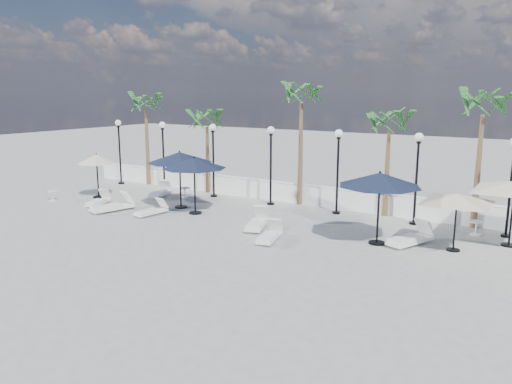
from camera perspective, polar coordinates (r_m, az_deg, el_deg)
The scene contains 29 objects.
ground at distance 19.53m, azimuth -8.16°, elevation -5.00°, with size 100.00×100.00×0.00m, color gray.
balustrade at distance 25.41m, azimuth 2.83°, elevation 0.03°, with size 26.00×0.30×1.01m.
lamppost_0 at distance 30.90m, azimuth -15.37°, elevation 5.47°, with size 0.36×0.36×3.84m.
lamppost_1 at distance 28.42m, azimuth -10.57°, elevation 5.19°, with size 0.36×0.36×3.84m.
lamppost_2 at distance 26.17m, azimuth -4.92°, elevation 4.82°, with size 0.36×0.36×3.84m.
lamppost_3 at distance 24.23m, azimuth 1.71°, elevation 4.33°, with size 0.36×0.36×3.84m.
lamppost_4 at distance 22.66m, azimuth 9.35°, elevation 3.69°, with size 0.36×0.36×3.84m.
lamppost_5 at distance 21.55m, azimuth 17.95°, elevation 2.89°, with size 0.36×0.36×3.84m.
lamppost_6 at distance 20.97m, azimuth 27.22°, elevation 1.95°, with size 0.36×0.36×3.84m.
palm_0 at distance 30.24m, azimuth -12.49°, elevation 9.37°, with size 2.60×2.60×5.50m.
palm_1 at distance 27.30m, azimuth -5.63°, elevation 7.75°, with size 2.60×2.60×4.70m.
palm_2 at distance 24.16m, azimuth 5.22°, elevation 10.51°, with size 2.60×2.60×6.10m.
palm_3 at distance 22.57m, azimuth 14.99°, elevation 7.15°, with size 2.60×2.60×4.90m.
palm_4 at distance 21.71m, azimuth 24.53°, elevation 8.42°, with size 2.60×2.60×5.70m.
lounger_0 at distance 25.62m, azimuth -17.56°, elevation -0.99°, with size 1.09×1.76×0.63m.
lounger_1 at distance 26.94m, azimuth -10.88°, elevation -0.01°, with size 1.22×1.97×0.70m.
lounger_2 at distance 22.98m, azimuth -11.87°, elevation -2.09°, with size 0.70×1.69×0.62m.
lounger_3 at distance 24.12m, azimuth -16.10°, elevation -1.54°, with size 1.14×2.14×0.77m.
lounger_4 at distance 18.67m, azimuth 1.59°, elevation -4.96°, with size 0.94×1.81×0.65m.
lounger_5 at distance 20.32m, azimuth 0.18°, elevation -3.51°, with size 1.24×2.06×0.74m.
lounger_6 at distance 19.03m, azimuth 17.25°, elevation -5.05°, with size 1.34×2.13×0.76m.
side_table_0 at distance 27.48m, azimuth -22.23°, elevation -0.29°, with size 0.52×0.52×0.50m.
side_table_1 at distance 26.52m, azimuth -8.11°, elevation 0.06°, with size 0.53×0.53×0.51m.
side_table_2 at distance 21.21m, azimuth 23.86°, elevation -3.64°, with size 0.56×0.56×0.55m.
parasol_navy_left at distance 23.81m, azimuth -8.73°, elevation 3.91°, with size 3.11×3.11×2.75m.
parasol_navy_mid at distance 22.57m, azimuth -7.08°, elevation 3.25°, with size 2.93×2.93×2.63m.
parasol_navy_right at distance 18.37m, azimuth 13.96°, elevation 1.34°, with size 3.02×3.02×2.70m.
parasol_cream_sq_b at distance 18.45m, azimuth 22.04°, elevation -0.24°, with size 4.36×4.36×2.19m.
parasol_cream_small at distance 27.19m, azimuth -17.77°, elevation 3.55°, with size 1.91×1.91×2.35m.
Camera 1 is at (12.26, -14.18, 5.49)m, focal length 35.00 mm.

